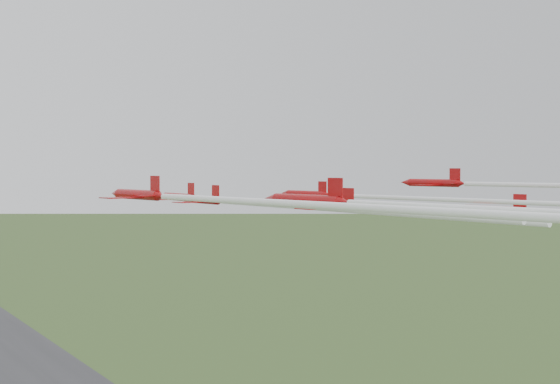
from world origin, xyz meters
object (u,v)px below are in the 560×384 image
jet_row3_left (214,199)px  jet_row3_right (485,184)px  jet_lead (267,204)px  jet_row2_right (411,198)px  jet_row2_left (244,202)px  jet_row3_mid (377,208)px  jet_row4_left (437,207)px

jet_row3_left → jet_row3_right: bearing=6.9°
jet_lead → jet_row2_right: jet_row2_right is taller
jet_row2_left → jet_lead: bearing=48.3°
jet_row2_right → jet_row3_mid: bearing=-159.8°
jet_row3_mid → jet_row4_left: size_ratio=0.69×
jet_lead → jet_row2_left: jet_row2_left is taller
jet_row2_left → jet_row3_mid: (12.99, -7.75, -0.78)m
jet_row2_right → jet_row3_mid: size_ratio=1.52×
jet_row3_mid → jet_row3_left: bearing=-170.9°
jet_lead → jet_row3_mid: bearing=-90.4°
jet_row2_right → jet_row4_left: bearing=-137.5°
jet_lead → jet_row3_left: bearing=-132.0°
jet_row3_mid → jet_row3_right: jet_row3_right is taller
jet_row2_left → jet_row2_right: (23.18, -1.92, -0.03)m
jet_lead → jet_row3_left: jet_row3_left is taller
jet_row3_right → jet_row2_left: bearing=166.0°
jet_row2_left → jet_row3_left: bearing=-130.0°
jet_row2_left → jet_row3_mid: bearing=-33.4°
jet_row3_right → jet_lead: bearing=134.6°
jet_row2_left → jet_row2_right: size_ratio=0.90×
jet_row2_left → jet_row3_left: (-11.59, -15.12, 1.07)m
jet_row2_left → jet_row3_left: 19.08m
jet_row3_left → jet_row3_mid: jet_row3_left is taller
jet_row3_left → jet_row3_mid: size_ratio=1.24×
jet_row3_right → jet_row4_left: bearing=-151.4°
jet_row2_left → jet_row3_right: jet_row3_right is taller
jet_lead → jet_row2_left: 18.59m
jet_row2_left → jet_row4_left: bearing=-88.4°
jet_row2_left → jet_row3_right: (35.46, -2.95, 1.65)m
jet_row2_right → jet_row3_mid: jet_row2_right is taller
jet_row3_mid → jet_row3_right: 23.11m
jet_lead → jet_row2_right: bearing=-58.6°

